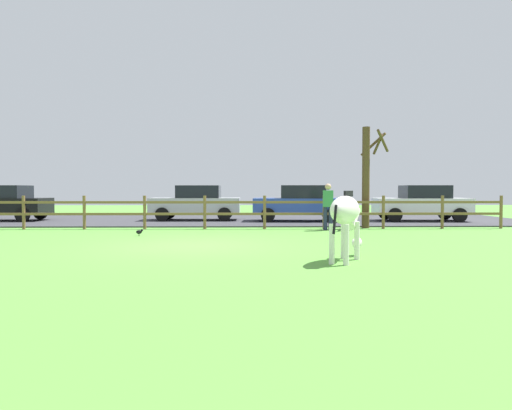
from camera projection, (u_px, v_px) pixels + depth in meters
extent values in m
plane|color=#549338|center=(192.00, 246.00, 11.92)|extent=(60.00, 60.00, 0.00)
cube|color=#38383D|center=(216.00, 220.00, 21.21)|extent=(28.00, 7.40, 0.05)
cylinder|color=brown|center=(24.00, 212.00, 16.77)|extent=(0.11, 0.11, 1.21)
cylinder|color=brown|center=(84.00, 212.00, 16.81)|extent=(0.11, 0.11, 1.21)
cylinder|color=brown|center=(145.00, 212.00, 16.85)|extent=(0.11, 0.11, 1.21)
cylinder|color=brown|center=(205.00, 212.00, 16.89)|extent=(0.11, 0.11, 1.21)
cylinder|color=brown|center=(265.00, 212.00, 16.93)|extent=(0.11, 0.11, 1.21)
cylinder|color=brown|center=(324.00, 212.00, 16.97)|extent=(0.11, 0.11, 1.21)
cylinder|color=brown|center=(383.00, 212.00, 17.01)|extent=(0.11, 0.11, 1.21)
cylinder|color=brown|center=(442.00, 212.00, 17.05)|extent=(0.11, 0.11, 1.21)
cylinder|color=brown|center=(501.00, 212.00, 17.09)|extent=(0.11, 0.11, 1.21)
cube|color=brown|center=(205.00, 214.00, 16.89)|extent=(21.72, 0.06, 0.09)
cube|color=brown|center=(205.00, 202.00, 16.88)|extent=(21.72, 0.06, 0.09)
cylinder|color=#513A23|center=(366.00, 178.00, 17.24)|extent=(0.28, 0.28, 3.74)
cylinder|color=#513A23|center=(373.00, 144.00, 17.56)|extent=(0.82, 0.83, 0.83)
cylinder|color=#513A23|center=(378.00, 144.00, 17.23)|extent=(0.15, 0.96, 0.70)
cylinder|color=#513A23|center=(383.00, 141.00, 16.88)|extent=(0.76, 1.14, 0.73)
ellipsoid|color=white|center=(345.00, 210.00, 9.22)|extent=(1.00, 1.32, 0.56)
cylinder|color=white|center=(343.00, 240.00, 9.66)|extent=(0.11, 0.11, 0.78)
cylinder|color=white|center=(357.00, 241.00, 9.54)|extent=(0.11, 0.11, 0.78)
cylinder|color=white|center=(332.00, 244.00, 8.95)|extent=(0.11, 0.11, 0.78)
cylinder|color=white|center=(346.00, 245.00, 8.82)|extent=(0.11, 0.11, 0.78)
cylinder|color=white|center=(352.00, 218.00, 9.70)|extent=(0.49, 0.63, 0.51)
ellipsoid|color=white|center=(357.00, 243.00, 10.09)|extent=(0.38, 0.48, 0.24)
cube|color=black|center=(348.00, 194.00, 9.44)|extent=(0.30, 0.51, 0.12)
cylinder|color=black|center=(335.00, 219.00, 8.63)|extent=(0.13, 0.19, 0.54)
cylinder|color=black|center=(139.00, 235.00, 14.39)|extent=(0.01, 0.01, 0.06)
cylinder|color=black|center=(139.00, 235.00, 14.35)|extent=(0.01, 0.01, 0.06)
ellipsoid|color=black|center=(139.00, 232.00, 14.37)|extent=(0.18, 0.10, 0.12)
sphere|color=black|center=(142.00, 230.00, 14.36)|extent=(0.07, 0.07, 0.07)
cube|color=#B7BABF|center=(196.00, 206.00, 21.05)|extent=(4.02, 1.74, 0.70)
cube|color=black|center=(199.00, 192.00, 21.03)|extent=(1.92, 1.58, 0.56)
cylinder|color=black|center=(162.00, 214.00, 20.20)|extent=(0.60, 0.19, 0.60)
cylinder|color=black|center=(169.00, 212.00, 21.90)|extent=(0.60, 0.19, 0.60)
cylinder|color=black|center=(224.00, 214.00, 20.22)|extent=(0.60, 0.19, 0.60)
cylinder|color=black|center=(227.00, 212.00, 21.92)|extent=(0.60, 0.19, 0.60)
cube|color=white|center=(421.00, 206.00, 20.48)|extent=(4.08, 1.91, 0.70)
cube|color=black|center=(425.00, 192.00, 20.46)|extent=(1.98, 1.66, 0.56)
cylinder|color=black|center=(395.00, 215.00, 19.69)|extent=(0.61, 0.21, 0.60)
cylinder|color=black|center=(385.00, 213.00, 21.39)|extent=(0.61, 0.21, 0.60)
cylinder|color=black|center=(460.00, 215.00, 19.60)|extent=(0.61, 0.21, 0.60)
cylinder|color=black|center=(445.00, 213.00, 21.30)|extent=(0.61, 0.21, 0.60)
cube|color=black|center=(1.00, 206.00, 20.61)|extent=(4.01, 1.73, 0.70)
cube|color=black|center=(4.00, 192.00, 20.59)|extent=(1.91, 1.58, 0.56)
cylinder|color=black|center=(22.00, 215.00, 19.79)|extent=(0.60, 0.18, 0.60)
cylinder|color=black|center=(40.00, 213.00, 21.49)|extent=(0.60, 0.18, 0.60)
cube|color=#2D4CAD|center=(299.00, 206.00, 20.42)|extent=(4.11, 1.98, 0.70)
cube|color=black|center=(303.00, 192.00, 20.40)|extent=(2.01, 1.69, 0.56)
cylinder|color=black|center=(268.00, 215.00, 19.66)|extent=(0.61, 0.22, 0.60)
cylinder|color=black|center=(269.00, 213.00, 21.36)|extent=(0.61, 0.22, 0.60)
cylinder|color=black|center=(332.00, 215.00, 19.52)|extent=(0.61, 0.22, 0.60)
cylinder|color=black|center=(328.00, 213.00, 21.21)|extent=(0.61, 0.22, 0.60)
cylinder|color=#232847|center=(325.00, 219.00, 16.38)|extent=(0.14, 0.14, 0.82)
cylinder|color=#232847|center=(331.00, 219.00, 16.36)|extent=(0.14, 0.14, 0.82)
cube|color=#38844C|center=(328.00, 199.00, 16.35)|extent=(0.39, 0.27, 0.58)
sphere|color=tan|center=(328.00, 187.00, 16.33)|extent=(0.22, 0.22, 0.22)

